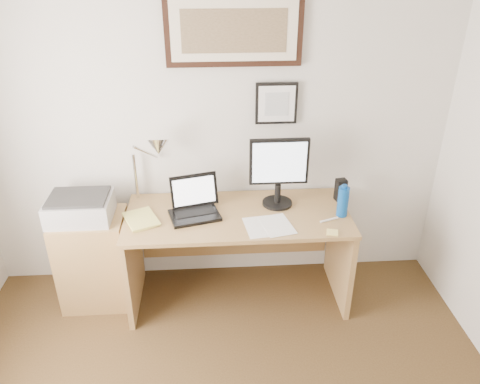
{
  "coord_description": "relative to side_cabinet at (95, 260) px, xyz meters",
  "views": [
    {
      "loc": [
        -0.02,
        -1.24,
        2.45
      ],
      "look_at": [
        0.15,
        1.43,
        1.03
      ],
      "focal_mm": 35.0,
      "sensor_mm": 36.0,
      "label": 1
    }
  ],
  "objects": [
    {
      "name": "wall_back",
      "position": [
        0.92,
        0.32,
        0.89
      ],
      "size": [
        3.5,
        0.02,
        2.5
      ],
      "primitive_type": "cube",
      "color": "silver",
      "rests_on": "ground"
    },
    {
      "name": "side_cabinet",
      "position": [
        0.0,
        0.0,
        0.0
      ],
      "size": [
        0.5,
        0.4,
        0.73
      ],
      "primitive_type": "cube",
      "color": "olive",
      "rests_on": "floor"
    },
    {
      "name": "water_bottle",
      "position": [
        1.81,
        -0.12,
        0.5
      ],
      "size": [
        0.08,
        0.08,
        0.22
      ],
      "primitive_type": "cylinder",
      "color": "#0B4595",
      "rests_on": "desk"
    },
    {
      "name": "bottle_cap",
      "position": [
        1.81,
        -0.12,
        0.62
      ],
      "size": [
        0.04,
        0.04,
        0.02
      ],
      "primitive_type": "cylinder",
      "color": "#0B4595",
      "rests_on": "water_bottle"
    },
    {
      "name": "speaker",
      "position": [
        1.85,
        0.11,
        0.47
      ],
      "size": [
        0.09,
        0.08,
        0.17
      ],
      "primitive_type": "cube",
      "rotation": [
        0.0,
        0.0,
        0.18
      ],
      "color": "black",
      "rests_on": "desk"
    },
    {
      "name": "paper_sheet_a",
      "position": [
        1.21,
        -0.23,
        0.39
      ],
      "size": [
        0.23,
        0.3,
        0.0
      ],
      "primitive_type": "cube",
      "rotation": [
        0.0,
        0.0,
        0.13
      ],
      "color": "white",
      "rests_on": "desk"
    },
    {
      "name": "paper_sheet_b",
      "position": [
        1.33,
        -0.22,
        0.39
      ],
      "size": [
        0.25,
        0.31,
        0.0
      ],
      "primitive_type": "cube",
      "rotation": [
        0.0,
        0.0,
        0.22
      ],
      "color": "white",
      "rests_on": "desk"
    },
    {
      "name": "sticky_pad",
      "position": [
        1.68,
        -0.35,
        0.39
      ],
      "size": [
        0.09,
        0.09,
        0.01
      ],
      "primitive_type": "cube",
      "rotation": [
        0.0,
        0.0,
        -0.25
      ],
      "color": "#FFE678",
      "rests_on": "desk"
    },
    {
      "name": "marker_pen",
      "position": [
        1.7,
        -0.19,
        0.39
      ],
      "size": [
        0.14,
        0.06,
        0.02
      ],
      "primitive_type": "cylinder",
      "rotation": [
        0.0,
        1.57,
        0.35
      ],
      "color": "white",
      "rests_on": "desk"
    },
    {
      "name": "book",
      "position": [
        0.3,
        -0.14,
        0.4
      ],
      "size": [
        0.29,
        0.33,
        0.02
      ],
      "primitive_type": "imported",
      "rotation": [
        0.0,
        0.0,
        0.42
      ],
      "color": "#DCD767",
      "rests_on": "desk"
    },
    {
      "name": "desk",
      "position": [
        1.07,
        0.04,
        0.15
      ],
      "size": [
        1.6,
        0.7,
        0.75
      ],
      "color": "olive",
      "rests_on": "floor"
    },
    {
      "name": "laptop",
      "position": [
        0.76,
        -0.02,
        0.44
      ],
      "size": [
        0.39,
        0.37,
        0.26
      ],
      "color": "black",
      "rests_on": "desk"
    },
    {
      "name": "lcd_monitor",
      "position": [
        1.37,
        0.06,
        0.68
      ],
      "size": [
        0.42,
        0.22,
        0.52
      ],
      "color": "black",
      "rests_on": "desk"
    },
    {
      "name": "printer",
      "position": [
        -0.04,
        -0.0,
        0.45
      ],
      "size": [
        0.44,
        0.34,
        0.18
      ],
      "color": "#A6A7A9",
      "rests_on": "side_cabinet"
    },
    {
      "name": "desk_lamp",
      "position": [
        0.51,
        0.13,
        0.82
      ],
      "size": [
        0.29,
        0.27,
        0.53
      ],
      "color": "silver",
      "rests_on": "desk"
    },
    {
      "name": "picture_large",
      "position": [
        1.07,
        0.29,
        1.59
      ],
      "size": [
        0.92,
        0.04,
        0.47
      ],
      "color": "black",
      "rests_on": "wall_back"
    },
    {
      "name": "picture_small",
      "position": [
        1.37,
        0.29,
        1.09
      ],
      "size": [
        0.3,
        0.03,
        0.3
      ],
      "color": "black",
      "rests_on": "wall_back"
    }
  ]
}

